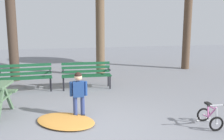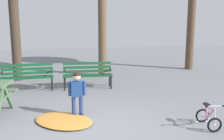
{
  "view_description": "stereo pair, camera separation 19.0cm",
  "coord_description": "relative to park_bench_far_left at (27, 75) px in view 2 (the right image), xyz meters",
  "views": [
    {
      "loc": [
        -0.85,
        -4.56,
        2.07
      ],
      "look_at": [
        0.86,
        1.97,
        0.85
      ],
      "focal_mm": 40.11,
      "sensor_mm": 36.0,
      "label": 1
    },
    {
      "loc": [
        -0.67,
        -4.61,
        2.07
      ],
      "look_at": [
        0.86,
        1.97,
        0.85
      ],
      "focal_mm": 40.11,
      "sensor_mm": 36.0,
      "label": 2
    }
  ],
  "objects": [
    {
      "name": "child_standing",
      "position": [
        1.33,
        -2.68,
        0.1
      ],
      "size": [
        0.4,
        0.18,
        1.04
      ],
      "color": "navy",
      "rests_on": "ground"
    },
    {
      "name": "kids_bicycle",
      "position": [
        3.88,
        -3.89,
        -0.31
      ],
      "size": [
        0.42,
        0.59,
        0.54
      ],
      "color": "black",
      "rests_on": "ground"
    },
    {
      "name": "leaf_pile",
      "position": [
        1.0,
        -2.95,
        -0.48
      ],
      "size": [
        1.64,
        1.61,
        0.07
      ],
      "primitive_type": "ellipsoid",
      "rotation": [
        0.0,
        0.0,
        2.4
      ],
      "color": "#C68438",
      "rests_on": "ground"
    },
    {
      "name": "park_bench_left",
      "position": [
        1.91,
        -0.09,
        0.0
      ],
      "size": [
        1.63,
        0.57,
        0.85
      ],
      "color": "#144728",
      "rests_on": "ground"
    },
    {
      "name": "park_bench_far_left",
      "position": [
        0.0,
        0.0,
        0.0
      ],
      "size": [
        1.61,
        0.49,
        0.85
      ],
      "color": "#144728",
      "rests_on": "ground"
    },
    {
      "name": "ground",
      "position": [
        1.53,
        -3.57,
        -0.51
      ],
      "size": [
        36.0,
        36.0,
        0.0
      ],
      "primitive_type": "plane",
      "color": "slate"
    }
  ]
}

